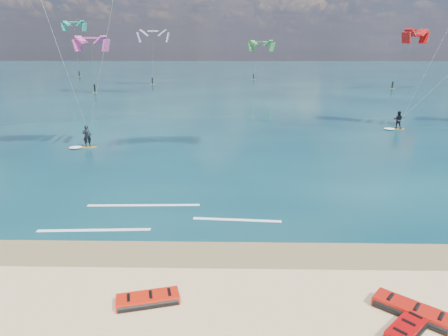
{
  "coord_description": "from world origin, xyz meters",
  "views": [
    {
      "loc": [
        3.33,
        -12.03,
        8.46
      ],
      "look_at": [
        2.92,
        8.0,
        2.23
      ],
      "focal_mm": 32.0,
      "sensor_mm": 36.0,
      "label": 1
    }
  ],
  "objects_px": {
    "packed_kite_left": "(148,303)",
    "packed_kite_mid": "(411,315)",
    "kitesurfer_main": "(78,33)",
    "packed_kite_right": "(406,332)"
  },
  "relations": [
    {
      "from": "packed_kite_mid",
      "to": "packed_kite_left",
      "type": "bearing_deg",
      "value": -143.65
    },
    {
      "from": "packed_kite_mid",
      "to": "kitesurfer_main",
      "type": "xyz_separation_m",
      "value": [
        -16.68,
        18.02,
        9.24
      ]
    },
    {
      "from": "packed_kite_mid",
      "to": "kitesurfer_main",
      "type": "height_order",
      "value": "kitesurfer_main"
    },
    {
      "from": "packed_kite_left",
      "to": "packed_kite_mid",
      "type": "height_order",
      "value": "packed_kite_mid"
    },
    {
      "from": "packed_kite_right",
      "to": "kitesurfer_main",
      "type": "distance_m",
      "value": 26.51
    },
    {
      "from": "packed_kite_left",
      "to": "kitesurfer_main",
      "type": "bearing_deg",
      "value": 99.59
    },
    {
      "from": "packed_kite_mid",
      "to": "kitesurfer_main",
      "type": "bearing_deg",
      "value": 171.96
    },
    {
      "from": "packed_kite_right",
      "to": "packed_kite_left",
      "type": "bearing_deg",
      "value": 127.48
    },
    {
      "from": "kitesurfer_main",
      "to": "packed_kite_right",
      "type": "bearing_deg",
      "value": -65.77
    },
    {
      "from": "packed_kite_left",
      "to": "packed_kite_right",
      "type": "height_order",
      "value": "packed_kite_left"
    }
  ]
}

